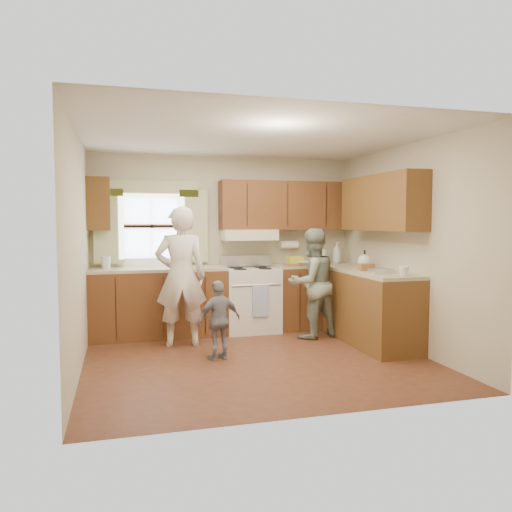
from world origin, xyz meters
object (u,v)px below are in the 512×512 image
object	(u,v)px
stove	(250,299)
woman_left	(181,277)
child	(219,320)
woman_right	(312,283)

from	to	relation	value
stove	woman_left	size ratio (longest dim) A/B	0.61
stove	woman_left	world-z (taller)	woman_left
woman_left	child	bearing A→B (deg)	118.21
stove	child	size ratio (longest dim) A/B	1.18
stove	woman_right	bearing A→B (deg)	-40.87
stove	child	distance (m)	1.52
child	woman_right	bearing A→B (deg)	-169.58
woman_left	child	world-z (taller)	woman_left
child	woman_left	bearing A→B (deg)	-82.69
woman_left	child	distance (m)	0.93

